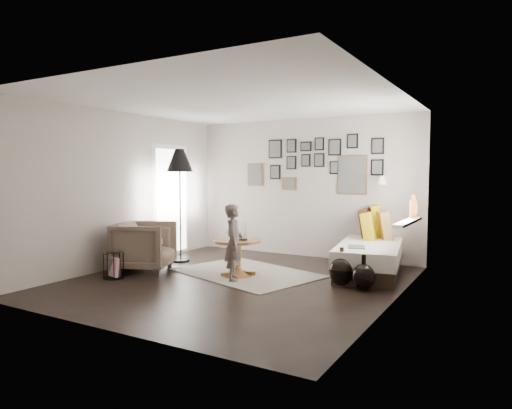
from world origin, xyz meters
The scene contains 23 objects.
ground centered at (0.00, 0.00, 0.00)m, with size 4.80×4.80×0.00m, color black.
wall_back centered at (0.00, 2.40, 1.30)m, with size 4.50×4.50×0.00m, color #ACA096.
wall_front centered at (0.00, -2.40, 1.30)m, with size 4.50×4.50×0.00m, color #ACA096.
wall_left centered at (-2.25, 0.00, 1.30)m, with size 4.80×4.80×0.00m, color #ACA096.
wall_right centered at (2.25, 0.00, 1.30)m, with size 4.80×4.80×0.00m, color #ACA096.
ceiling centered at (0.00, 0.00, 2.60)m, with size 4.80×4.80×0.00m, color white.
door_left centered at (-2.23, 1.20, 1.05)m, with size 0.00×2.14×2.14m.
window_right centered at (2.18, 1.34, 0.93)m, with size 0.15×1.32×1.30m.
gallery_wall centered at (0.29, 2.38, 1.74)m, with size 2.74×0.03×1.08m.
wall_sconce centered at (1.55, 2.13, 1.46)m, with size 0.18×0.36×0.16m.
rug centered at (-0.14, 0.53, 0.01)m, with size 2.16×1.51×0.01m, color silver.
pedestal_table centered at (-0.16, 0.30, 0.26)m, with size 0.72×0.72×0.57m.
vase centered at (-0.24, 0.32, 0.73)m, with size 0.21×0.21×0.52m.
candles centered at (-0.05, 0.30, 0.70)m, with size 0.12×0.12×0.27m.
daybed centered at (1.53, 1.65, 0.32)m, with size 1.26×2.26×1.04m.
magazine_on_daybed centered at (1.49, 1.00, 0.49)m, with size 0.23×0.32×0.02m, color black.
armchair centered at (-1.70, -0.10, 0.40)m, with size 0.85×0.87×0.79m, color brown.
armchair_cushion centered at (-1.67, -0.05, 0.48)m, with size 0.36×0.36×0.09m, color silver.
floor_lamp centered at (-1.68, 0.79, 1.73)m, with size 0.47×0.47×2.01m.
magazine_basket centered at (-1.71, -0.74, 0.19)m, with size 0.33×0.33×0.38m.
demijohn_large centered at (1.42, 0.54, 0.21)m, with size 0.36×0.36×0.54m.
demijohn_small centered at (1.77, 0.42, 0.19)m, with size 0.32×0.32×0.49m.
child centered at (-0.05, 0.03, 0.57)m, with size 0.41×0.27×1.13m, color #534442.
Camera 1 is at (3.53, -5.55, 1.59)m, focal length 32.00 mm.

